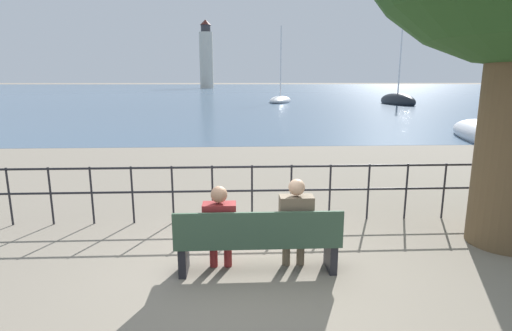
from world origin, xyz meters
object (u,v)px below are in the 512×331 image
object	(u,v)px
sailboat_2	(493,134)
seated_person_left	(220,225)
seated_person_right	(296,221)
park_bench	(258,242)
sailboat_0	(397,101)
sailboat_1	(280,100)
harbor_lighthouse	(206,57)

from	to	relation	value
sailboat_2	seated_person_left	bearing A→B (deg)	-121.86
seated_person_left	seated_person_right	distance (m)	1.01
seated_person_right	sailboat_2	world-z (taller)	sailboat_2
seated_person_left	park_bench	bearing A→B (deg)	-9.12
sailboat_0	sailboat_1	world-z (taller)	sailboat_0
seated_person_left	seated_person_right	bearing A→B (deg)	-0.18
seated_person_left	sailboat_1	size ratio (longest dim) A/B	0.13
seated_person_right	sailboat_2	size ratio (longest dim) A/B	0.12
sailboat_0	seated_person_right	bearing A→B (deg)	-119.90
park_bench	seated_person_right	distance (m)	0.57
sailboat_0	park_bench	bearing A→B (deg)	-120.49
sailboat_2	park_bench	bearing A→B (deg)	-120.33
harbor_lighthouse	seated_person_right	bearing A→B (deg)	-85.48
sailboat_0	seated_person_left	bearing A→B (deg)	-121.16
park_bench	harbor_lighthouse	distance (m)	136.99
park_bench	seated_person_right	bearing A→B (deg)	8.76
seated_person_left	harbor_lighthouse	distance (m)	136.85
sailboat_1	harbor_lighthouse	xyz separation A→B (m)	(-15.35, 92.40, 10.30)
seated_person_right	sailboat_1	xyz separation A→B (m)	(4.60, 43.75, -0.45)
seated_person_left	sailboat_1	distance (m)	44.11
park_bench	sailboat_2	xyz separation A→B (m)	(10.69, 11.49, -0.15)
sailboat_0	sailboat_2	size ratio (longest dim) A/B	1.00
sailboat_0	harbor_lighthouse	xyz separation A→B (m)	(-27.51, 98.12, 10.15)
park_bench	sailboat_1	world-z (taller)	sailboat_1
park_bench	seated_person_right	xyz separation A→B (m)	(0.51, 0.08, 0.26)
seated_person_left	sailboat_1	world-z (taller)	sailboat_1
sailboat_2	harbor_lighthouse	size ratio (longest dim) A/B	0.47
seated_person_left	sailboat_1	xyz separation A→B (m)	(5.61, 43.75, -0.41)
seated_person_right	sailboat_0	size ratio (longest dim) A/B	0.12
sailboat_2	sailboat_1	bearing A→B (deg)	112.38
park_bench	sailboat_1	bearing A→B (deg)	83.36
seated_person_right	seated_person_left	bearing A→B (deg)	179.82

